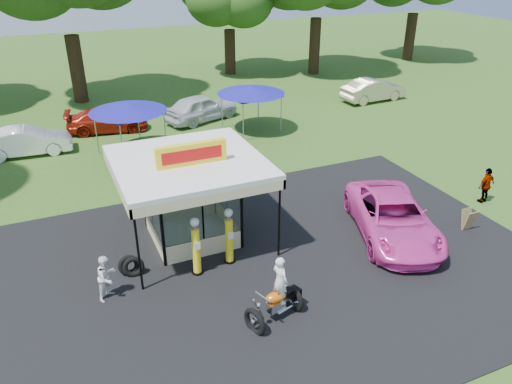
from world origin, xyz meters
TOP-DOWN VIEW (x-y plane):
  - ground at (0.00, 0.00)m, footprint 120.00×120.00m
  - asphalt_apron at (0.00, 2.00)m, footprint 20.00×14.00m
  - gas_station_kiosk at (-2.00, 4.99)m, footprint 5.40×5.40m
  - gas_pump_left at (-2.56, 2.61)m, footprint 0.42×0.42m
  - gas_pump_right at (-1.27, 2.80)m, footprint 0.42×0.42m
  - motorcycle at (-0.97, -0.62)m, footprint 2.03×1.41m
  - spare_tires at (-4.72, 3.45)m, footprint 0.90×0.54m
  - a_frame_sign at (8.47, 1.10)m, footprint 0.50×0.44m
  - kiosk_car at (-2.00, 7.20)m, footprint 2.82×1.13m
  - pink_sedan at (5.32, 1.97)m, footprint 4.54×6.48m
  - spectator_west at (-5.63, 2.52)m, footprint 0.98×0.96m
  - spectator_east_b at (10.96, 2.67)m, footprint 1.02×0.52m
  - bg_car_a at (-7.75, 17.01)m, footprint 4.75×1.86m
  - bg_car_b at (-3.11, 19.15)m, footprint 5.14×2.73m
  - bg_car_c at (2.85, 18.81)m, footprint 5.45×3.64m
  - bg_car_e at (15.89, 18.10)m, footprint 5.01×2.05m
  - tent_west at (-2.43, 14.88)m, footprint 4.16×4.16m
  - tent_east at (5.06, 15.62)m, footprint 4.10×4.10m

SIDE VIEW (x-z plane):
  - ground at x=0.00m, z-range 0.00..0.00m
  - asphalt_apron at x=0.00m, z-range 0.00..0.04m
  - spare_tires at x=-4.72m, z-range -0.01..0.77m
  - a_frame_sign at x=8.47m, z-range 0.01..0.89m
  - kiosk_car at x=-2.00m, z-range 0.00..0.96m
  - bg_car_b at x=-3.11m, z-range 0.00..1.42m
  - bg_car_a at x=-7.75m, z-range 0.00..1.54m
  - spectator_west at x=-5.63m, z-range 0.00..1.59m
  - bg_car_e at x=15.89m, z-range 0.00..1.62m
  - pink_sedan at x=5.32m, z-range 0.00..1.64m
  - spectator_east_b at x=10.96m, z-range 0.00..1.66m
  - bg_car_c at x=2.85m, z-range 0.00..1.72m
  - motorcycle at x=-0.97m, z-range -0.26..2.04m
  - gas_pump_right at x=-1.27m, z-range -0.05..2.19m
  - gas_pump_left at x=-2.56m, z-range -0.05..2.21m
  - gas_station_kiosk at x=-2.00m, z-range -0.31..3.87m
  - tent_east at x=5.06m, z-range 1.16..4.02m
  - tent_west at x=-2.43m, z-range 1.18..4.09m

